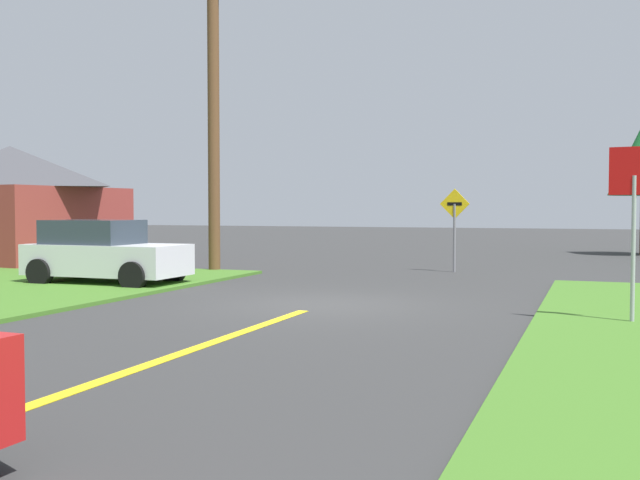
# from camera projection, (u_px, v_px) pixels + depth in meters

# --- Properties ---
(ground_plane) EXTENTS (120.00, 120.00, 0.00)m
(ground_plane) POSITION_uv_depth(u_px,v_px,m) (322.00, 305.00, 14.67)
(ground_plane) COLOR #323232
(lane_stripe_center) EXTENTS (0.20, 14.00, 0.01)m
(lane_stripe_center) POSITION_uv_depth(u_px,v_px,m) (36.00, 404.00, 7.19)
(lane_stripe_center) COLOR yellow
(lane_stripe_center) RESTS_ON ground
(stop_sign) EXTENTS (0.77, 0.14, 2.90)m
(stop_sign) POSITION_uv_depth(u_px,v_px,m) (634.00, 199.00, 11.89)
(stop_sign) COLOR #9EA0A8
(stop_sign) RESTS_ON ground
(parked_car_near_building) EXTENTS (3.95, 1.94, 1.62)m
(parked_car_near_building) POSITION_uv_depth(u_px,v_px,m) (104.00, 253.00, 18.43)
(parked_car_near_building) COLOR silver
(parked_car_near_building) RESTS_ON ground
(utility_pole_mid) EXTENTS (1.80, 0.39, 9.37)m
(utility_pole_mid) POSITION_uv_depth(u_px,v_px,m) (214.00, 112.00, 22.04)
(utility_pole_mid) COLOR brown
(utility_pole_mid) RESTS_ON ground
(direction_sign) EXTENTS (0.90, 0.11, 2.50)m
(direction_sign) POSITION_uv_depth(u_px,v_px,m) (455.00, 220.00, 22.14)
(direction_sign) COLOR slate
(direction_sign) RESTS_ON ground
(barn) EXTENTS (7.08, 6.02, 4.12)m
(barn) POSITION_uv_depth(u_px,v_px,m) (11.00, 204.00, 26.30)
(barn) COLOR maroon
(barn) RESTS_ON ground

